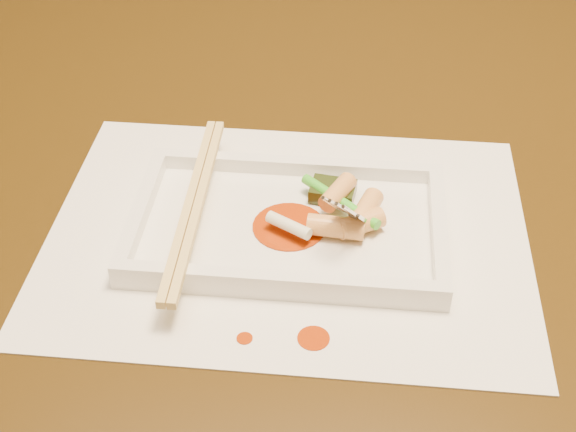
# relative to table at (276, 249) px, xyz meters

# --- Properties ---
(table) EXTENTS (1.40, 0.90, 0.75)m
(table) POSITION_rel_table_xyz_m (0.00, 0.00, 0.00)
(table) COLOR black
(table) RESTS_ON ground
(placemat) EXTENTS (0.40, 0.30, 0.00)m
(placemat) POSITION_rel_table_xyz_m (0.02, -0.09, 0.10)
(placemat) COLOR white
(placemat) RESTS_ON table
(sauce_splatter_a) EXTENTS (0.02, 0.02, 0.00)m
(sauce_splatter_a) POSITION_rel_table_xyz_m (0.05, -0.21, 0.10)
(sauce_splatter_a) COLOR #A73104
(sauce_splatter_a) RESTS_ON placemat
(sauce_splatter_b) EXTENTS (0.01, 0.01, 0.00)m
(sauce_splatter_b) POSITION_rel_table_xyz_m (0.00, -0.21, 0.10)
(sauce_splatter_b) COLOR #A73104
(sauce_splatter_b) RESTS_ON placemat
(plate_base) EXTENTS (0.26, 0.16, 0.01)m
(plate_base) POSITION_rel_table_xyz_m (0.02, -0.09, 0.11)
(plate_base) COLOR white
(plate_base) RESTS_ON placemat
(plate_rim_far) EXTENTS (0.26, 0.01, 0.01)m
(plate_rim_far) POSITION_rel_table_xyz_m (0.02, -0.02, 0.12)
(plate_rim_far) COLOR white
(plate_rim_far) RESTS_ON plate_base
(plate_rim_near) EXTENTS (0.26, 0.01, 0.01)m
(plate_rim_near) POSITION_rel_table_xyz_m (0.02, -0.16, 0.12)
(plate_rim_near) COLOR white
(plate_rim_near) RESTS_ON plate_base
(plate_rim_left) EXTENTS (0.01, 0.14, 0.01)m
(plate_rim_left) POSITION_rel_table_xyz_m (-0.10, -0.09, 0.12)
(plate_rim_left) COLOR white
(plate_rim_left) RESTS_ON plate_base
(plate_rim_right) EXTENTS (0.01, 0.14, 0.01)m
(plate_rim_right) POSITION_rel_table_xyz_m (0.14, -0.09, 0.12)
(plate_rim_right) COLOR white
(plate_rim_right) RESTS_ON plate_base
(veg_piece) EXTENTS (0.04, 0.03, 0.01)m
(veg_piece) POSITION_rel_table_xyz_m (0.06, -0.05, 0.12)
(veg_piece) COLOR black
(veg_piece) RESTS_ON plate_base
(scallion_white) EXTENTS (0.04, 0.03, 0.01)m
(scallion_white) POSITION_rel_table_xyz_m (0.02, -0.10, 0.12)
(scallion_white) COLOR #EAEACC
(scallion_white) RESTS_ON plate_base
(scallion_green) EXTENTS (0.07, 0.06, 0.01)m
(scallion_green) POSITION_rel_table_xyz_m (0.06, -0.07, 0.12)
(scallion_green) COLOR green
(scallion_green) RESTS_ON plate_base
(chopstick_a) EXTENTS (0.01, 0.23, 0.01)m
(chopstick_a) POSITION_rel_table_xyz_m (-0.06, -0.09, 0.13)
(chopstick_a) COLOR #DDBC6E
(chopstick_a) RESTS_ON plate_rim_near
(chopstick_b) EXTENTS (0.01, 0.23, 0.01)m
(chopstick_b) POSITION_rel_table_xyz_m (-0.05, -0.09, 0.13)
(chopstick_b) COLOR #DDBC6E
(chopstick_b) RESTS_ON plate_rim_near
(fork) EXTENTS (0.09, 0.10, 0.14)m
(fork) POSITION_rel_table_xyz_m (0.09, -0.07, 0.18)
(fork) COLOR silver
(fork) RESTS_ON plate_base
(sauce_blob_0) EXTENTS (0.06, 0.06, 0.00)m
(sauce_blob_0) POSITION_rel_table_xyz_m (0.02, -0.09, 0.11)
(sauce_blob_0) COLOR #A73104
(sauce_blob_0) RESTS_ON plate_base
(rice_cake_0) EXTENTS (0.03, 0.05, 0.02)m
(rice_cake_0) POSITION_rel_table_xyz_m (0.08, -0.08, 0.12)
(rice_cake_0) COLOR #EBBB6E
(rice_cake_0) RESTS_ON plate_base
(rice_cake_1) EXTENTS (0.04, 0.04, 0.02)m
(rice_cake_1) POSITION_rel_table_xyz_m (0.08, -0.09, 0.12)
(rice_cake_1) COLOR #EBBB6E
(rice_cake_1) RESTS_ON plate_base
(rice_cake_2) EXTENTS (0.03, 0.04, 0.02)m
(rice_cake_2) POSITION_rel_table_xyz_m (0.06, -0.06, 0.13)
(rice_cake_2) COLOR #EBBB6E
(rice_cake_2) RESTS_ON plate_base
(rice_cake_3) EXTENTS (0.05, 0.02, 0.02)m
(rice_cake_3) POSITION_rel_table_xyz_m (0.06, -0.10, 0.12)
(rice_cake_3) COLOR #EBBB6E
(rice_cake_3) RESTS_ON plate_base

